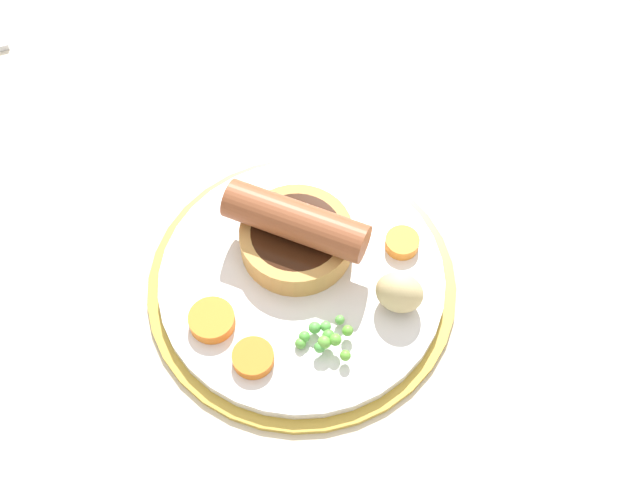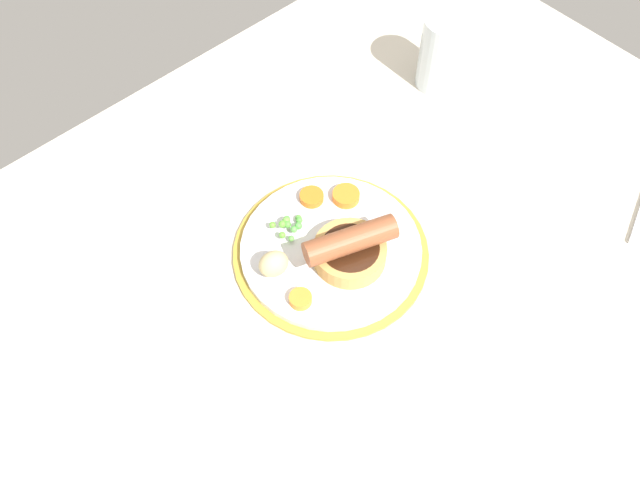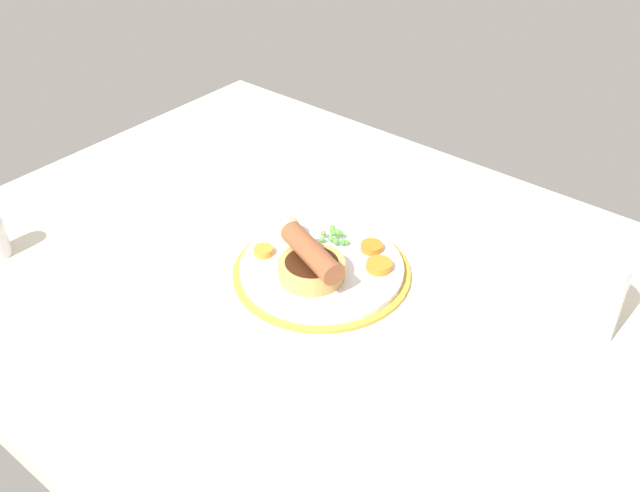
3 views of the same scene
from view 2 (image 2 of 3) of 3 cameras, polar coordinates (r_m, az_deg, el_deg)
dining_table at (r=87.11cm, az=2.33°, el=-1.00°), size 110.00×80.00×3.00cm
dinner_plate at (r=85.18cm, az=0.87°, el=-0.40°), size 23.50×23.50×1.40cm
sausage_pudding at (r=81.89cm, az=2.41°, el=-0.20°), size 11.20×8.59×5.28cm
pea_pile at (r=85.23cm, az=-2.50°, el=1.72°), size 4.15×3.64×1.83cm
potato_chunk_0 at (r=81.29cm, az=-3.73°, el=-1.44°), size 4.18×3.65×3.48cm
carrot_slice_0 at (r=80.21cm, az=-1.57°, el=-4.26°), size 3.65×3.65×0.99cm
carrot_slice_2 at (r=88.35cm, az=2.10°, el=4.02°), size 4.70×4.70×1.08cm
carrot_slice_3 at (r=88.29cm, az=-0.67°, el=3.94°), size 3.86×3.86×0.92cm
drinking_glass at (r=102.43cm, az=9.82°, el=15.01°), size 6.54×6.54×10.92cm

